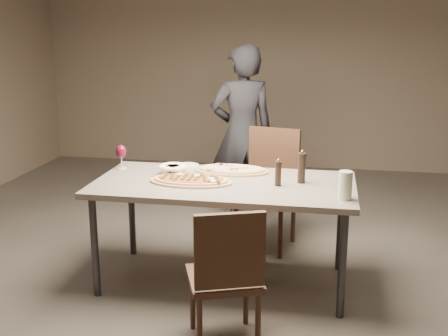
% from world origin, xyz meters
% --- Properties ---
extents(room, '(7.00, 7.00, 7.00)m').
position_xyz_m(room, '(0.00, 0.00, 1.40)').
color(room, '#554F49').
rests_on(room, ground).
extents(dining_table, '(1.80, 0.90, 0.75)m').
position_xyz_m(dining_table, '(0.00, 0.00, 0.69)').
color(dining_table, gray).
rests_on(dining_table, ground).
extents(zucchini_pizza, '(0.58, 0.32, 0.05)m').
position_xyz_m(zucchini_pizza, '(-0.22, -0.05, 0.77)').
color(zucchini_pizza, tan).
rests_on(zucchini_pizza, dining_table).
extents(ham_pizza, '(0.55, 0.30, 0.04)m').
position_xyz_m(ham_pizza, '(0.01, 0.28, 0.77)').
color(ham_pizza, tan).
rests_on(ham_pizza, dining_table).
extents(bread_basket, '(0.20, 0.20, 0.07)m').
position_xyz_m(bread_basket, '(-0.40, 0.13, 0.79)').
color(bread_basket, '#F9EACA').
rests_on(bread_basket, dining_table).
extents(oil_dish, '(0.12, 0.12, 0.01)m').
position_xyz_m(oil_dish, '(-0.06, 0.34, 0.76)').
color(oil_dish, white).
rests_on(oil_dish, dining_table).
extents(pepper_mill_left, '(0.05, 0.05, 0.19)m').
position_xyz_m(pepper_mill_left, '(0.38, -0.02, 0.84)').
color(pepper_mill_left, black).
rests_on(pepper_mill_left, dining_table).
extents(pepper_mill_right, '(0.06, 0.06, 0.23)m').
position_xyz_m(pepper_mill_right, '(0.53, 0.08, 0.86)').
color(pepper_mill_right, black).
rests_on(pepper_mill_right, dining_table).
extents(carafe, '(0.09, 0.09, 0.18)m').
position_xyz_m(carafe, '(0.81, -0.25, 0.84)').
color(carafe, silver).
rests_on(carafe, dining_table).
extents(wine_glass, '(0.08, 0.08, 0.18)m').
position_xyz_m(wine_glass, '(-0.83, 0.22, 0.88)').
color(wine_glass, silver).
rests_on(wine_glass, dining_table).
extents(side_plate, '(0.18, 0.18, 0.01)m').
position_xyz_m(side_plate, '(-0.36, 0.38, 0.76)').
color(side_plate, white).
rests_on(side_plate, dining_table).
extents(chair_near, '(0.52, 0.52, 0.85)m').
position_xyz_m(chair_near, '(0.17, -0.85, 0.48)').
color(chair_near, '#3E271A').
rests_on(chair_near, ground).
extents(chair_far, '(0.55, 0.55, 0.97)m').
position_xyz_m(chair_far, '(0.24, 0.81, 0.55)').
color(chair_far, '#3E271A').
rests_on(chair_far, ground).
extents(diner, '(0.71, 0.59, 1.65)m').
position_xyz_m(diner, '(-0.09, 1.40, 0.82)').
color(diner, black).
rests_on(diner, ground).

